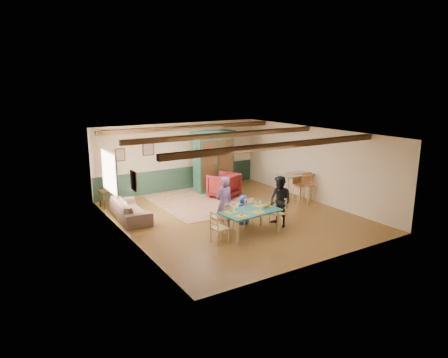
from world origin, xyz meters
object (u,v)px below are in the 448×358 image
dining_chair_end_right (277,212)px  person_woman (280,201)px  dining_chair_far_right (245,211)px  armchair (224,185)px  dining_table (250,223)px  end_table (108,199)px  cat (266,206)px  table_lamp (107,182)px  bar_stool_left (299,189)px  bar_stool_right (309,189)px  person_man (224,203)px  dining_chair_far_left (225,216)px  sofa (130,210)px  armoire (214,161)px  dining_chair_end_left (220,227)px  counter_table (294,188)px  person_child (244,210)px

dining_chair_end_right → person_woman: (0.09, 0.01, 0.33)m
dining_chair_far_right → armchair: (1.09, 2.99, 0.02)m
dining_table → end_table: bearing=119.9°
cat → person_woman: bearing=8.1°
dining_table → table_lamp: (-2.71, 4.72, 0.56)m
armchair → table_lamp: size_ratio=1.78×
end_table → bar_stool_left: bar_stool_left is taller
table_lamp → bar_stool_right: bearing=-28.0°
cat → end_table: bearing=119.1°
table_lamp → armchair: bearing=-14.0°
dining_table → person_man: bearing=121.6°
dining_chair_far_left → cat: 1.22m
sofa → table_lamp: 1.74m
dining_table → cat: (0.52, -0.05, 0.43)m
end_table → person_woman: bearing=-50.0°
table_lamp → bar_stool_left: table_lamp is taller
sofa → bar_stool_left: size_ratio=2.02×
sofa → end_table: (-0.24, 1.62, 0.00)m
dining_table → dining_chair_end_right: bearing=5.0°
end_table → bar_stool_right: 7.10m
dining_chair_far_left → armoire: 4.62m
dining_chair_end_left → bar_stool_right: size_ratio=0.80×
dining_chair_far_right → end_table: dining_chair_far_right is taller
bar_stool_left → bar_stool_right: size_ratio=0.95×
person_man → bar_stool_right: bearing=-175.5°
dining_chair_far_left → dining_table: bearing=119.1°
person_man → counter_table: size_ratio=1.31×
armchair → cat: bearing=49.6°
armchair → table_lamp: (-4.11, 1.02, 0.45)m
dining_table → dining_chair_far_left: bearing=124.1°
armchair → person_child: bearing=42.3°
person_child → end_table: size_ratio=1.51×
dining_chair_end_left → cat: dining_chair_end_left is taller
person_woman → bar_stool_right: size_ratio=1.39×
cat → bar_stool_right: (3.03, 1.43, -0.23)m
person_woman → table_lamp: bearing=-145.0°
dining_chair_end_left → person_child: size_ratio=0.95×
dining_chair_end_left → bar_stool_left: bar_stool_left is taller
dining_chair_end_left → person_woman: 2.26m
bar_stool_left → end_table: bearing=159.9°
person_woman → sofa: 4.73m
dining_chair_far_left → armoire: (1.99, 4.10, 0.76)m
dining_chair_far_right → sofa: size_ratio=0.42×
sofa → table_lamp: table_lamp is taller
armoire → counter_table: size_ratio=1.95×
dining_chair_end_left → armoire: 5.55m
person_man → armchair: bearing=-126.7°
cat → counter_table: counter_table is taller
dining_chair_far_right → dining_chair_end_left: bearing=24.9°
person_woman → bar_stool_left: person_woman is taller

